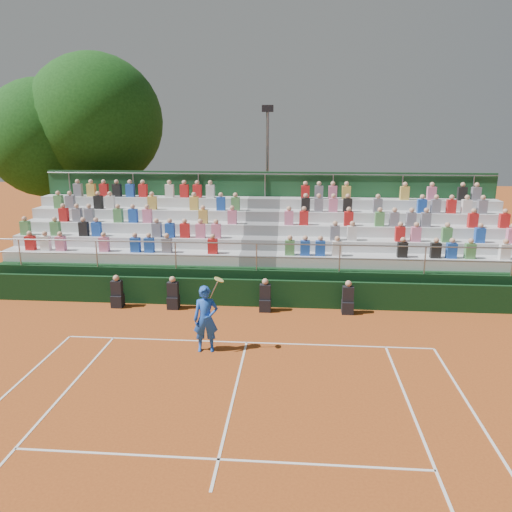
# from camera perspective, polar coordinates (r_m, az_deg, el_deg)

# --- Properties ---
(ground) EXTENTS (90.00, 90.00, 0.00)m
(ground) POSITION_cam_1_polar(r_m,az_deg,el_deg) (15.18, -1.09, -9.87)
(ground) COLOR #A74C1B
(ground) RESTS_ON ground
(courtside_wall) EXTENTS (20.00, 0.15, 1.00)m
(courtside_wall) POSITION_cam_1_polar(r_m,az_deg,el_deg) (17.97, -0.08, -4.26)
(courtside_wall) COLOR black
(courtside_wall) RESTS_ON ground
(line_officials) EXTENTS (8.59, 0.40, 1.19)m
(line_officials) POSITION_cam_1_polar(r_m,az_deg,el_deg) (17.67, -3.61, -4.69)
(line_officials) COLOR black
(line_officials) RESTS_ON ground
(grandstand) EXTENTS (20.00, 5.20, 4.40)m
(grandstand) POSITION_cam_1_polar(r_m,az_deg,el_deg) (20.90, 0.65, 0.07)
(grandstand) COLOR black
(grandstand) RESTS_ON ground
(tennis_player) EXTENTS (0.91, 0.55, 2.22)m
(tennis_player) POSITION_cam_1_polar(r_m,az_deg,el_deg) (14.37, -5.75, -7.17)
(tennis_player) COLOR blue
(tennis_player) RESTS_ON ground
(tree_west) EXTENTS (6.10, 6.10, 8.83)m
(tree_west) POSITION_cam_1_polar(r_m,az_deg,el_deg) (29.01, -22.97, 12.27)
(tree_west) COLOR #3B2315
(tree_west) RESTS_ON ground
(tree_east) EXTENTS (6.93, 6.93, 10.09)m
(tree_east) POSITION_cam_1_polar(r_m,az_deg,el_deg) (28.35, -17.83, 14.41)
(tree_east) COLOR #3B2315
(tree_east) RESTS_ON ground
(floodlight_mast) EXTENTS (0.60, 0.25, 7.45)m
(floodlight_mast) POSITION_cam_1_polar(r_m,az_deg,el_deg) (27.11, 1.31, 10.39)
(floodlight_mast) COLOR gray
(floodlight_mast) RESTS_ON ground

